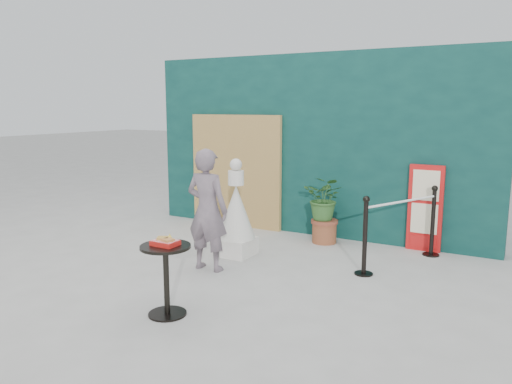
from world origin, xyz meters
The scene contains 10 objects.
ground centered at (0.00, 0.00, 0.00)m, with size 60.00×60.00×0.00m, color #ADAAA5.
back_wall centered at (0.00, 3.15, 1.50)m, with size 6.00×0.30×3.00m, color #0A2F2D.
bamboo_fence centered at (-1.40, 2.94, 1.00)m, with size 1.80×0.08×2.00m, color tan.
woman centered at (-0.42, 0.65, 0.81)m, with size 0.59×0.39×1.62m, color slate.
menu_board centered at (1.90, 2.95, 0.65)m, with size 0.50×0.07×1.30m.
statue centered at (-0.43, 1.38, 0.58)m, with size 0.55×0.55×1.42m.
cafe_table centered at (0.05, -0.78, 0.50)m, with size 0.52×0.52×0.75m.
food_basket centered at (0.05, -0.77, 0.79)m, with size 0.26×0.19×0.11m.
planter centered at (0.44, 2.64, 0.62)m, with size 0.63×0.55×1.07m.
stanchion_barrier centered at (1.75, 2.11, 0.49)m, with size 0.84×1.54×1.03m.
Camera 1 is at (3.27, -4.60, 2.15)m, focal length 35.00 mm.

